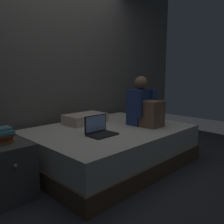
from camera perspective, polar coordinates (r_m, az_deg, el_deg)
name	(u,v)px	position (r m, az deg, el deg)	size (l,w,h in m)	color
ground_plane	(115,174)	(2.86, 0.85, -14.76)	(8.00, 8.00, 0.00)	#2D2D33
wall_back	(55,60)	(3.55, -13.45, 12.06)	(5.60, 0.10, 2.70)	#605B56
bed	(110,146)	(3.11, -0.56, -8.14)	(2.00, 1.50, 0.47)	brown
nightstand	(6,171)	(2.48, -24.15, -12.92)	(0.44, 0.46, 0.53)	#474442
person_sitting	(144,107)	(3.19, 7.73, 1.26)	(0.39, 0.44, 0.66)	navy
laptop	(100,130)	(2.71, -3.00, -4.35)	(0.32, 0.23, 0.22)	black
pillow	(85,119)	(3.34, -6.50, -1.58)	(0.56, 0.36, 0.13)	beige
book_stack	(1,136)	(2.41, -25.21, -5.17)	(0.22, 0.16, 0.14)	gold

